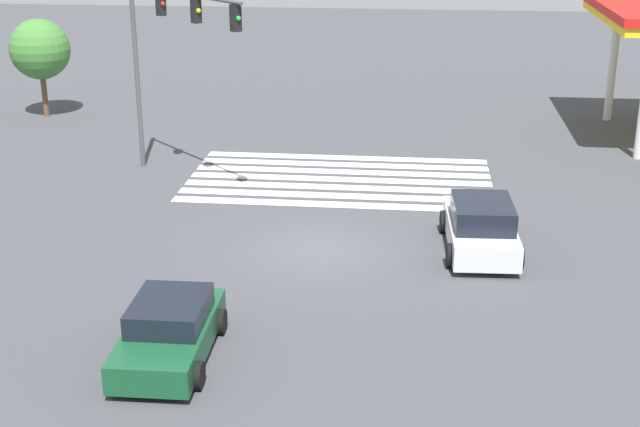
# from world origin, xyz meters

# --- Properties ---
(ground_plane) EXTENTS (114.31, 114.31, 0.00)m
(ground_plane) POSITION_xyz_m (0.00, 0.00, 0.00)
(ground_plane) COLOR #3D3F44
(crosswalk_markings) EXTENTS (11.33, 6.30, 0.01)m
(crosswalk_markings) POSITION_xyz_m (0.00, -6.96, 0.00)
(crosswalk_markings) COLOR silver
(crosswalk_markings) RESTS_ON ground_plane
(traffic_signal_mast) EXTENTS (5.27, 5.27, 7.21)m
(traffic_signal_mast) POSITION_xyz_m (6.14, -6.14, 5.35)
(traffic_signal_mast) COLOR #47474C
(traffic_signal_mast) RESTS_ON ground_plane
(car_1) EXTENTS (2.33, 4.55, 1.64)m
(car_1) POSITION_xyz_m (-4.80, -0.44, 0.77)
(car_1) COLOR silver
(car_1) RESTS_ON ground_plane
(car_2) EXTENTS (2.16, 4.19, 1.40)m
(car_2) POSITION_xyz_m (2.78, 6.87, 0.66)
(car_2) COLOR #144728
(car_2) RESTS_ON ground_plane
(tree_corner_b) EXTENTS (2.82, 2.82, 4.61)m
(tree_corner_b) POSITION_xyz_m (14.86, -15.31, 3.19)
(tree_corner_b) COLOR brown
(tree_corner_b) RESTS_ON ground_plane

